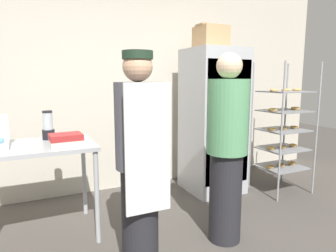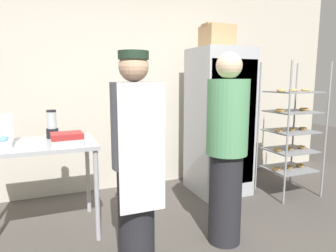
# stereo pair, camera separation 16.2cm
# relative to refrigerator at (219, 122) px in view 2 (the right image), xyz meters

# --- Properties ---
(back_wall) EXTENTS (6.40, 0.12, 3.00)m
(back_wall) POSITION_rel_refrigerator_xyz_m (-0.94, 0.66, 0.58)
(back_wall) COLOR beige
(back_wall) RESTS_ON ground_plane
(refrigerator) EXTENTS (0.67, 0.70, 1.83)m
(refrigerator) POSITION_rel_refrigerator_xyz_m (0.00, 0.00, 0.00)
(refrigerator) COLOR #ADAFB5
(refrigerator) RESTS_ON ground_plane
(baking_rack) EXTENTS (0.62, 0.54, 1.66)m
(baking_rack) POSITION_rel_refrigerator_xyz_m (0.79, -0.42, -0.10)
(baking_rack) COLOR #93969B
(baking_rack) RESTS_ON ground_plane
(prep_counter) EXTENTS (1.02, 0.72, 0.88)m
(prep_counter) POSITION_rel_refrigerator_xyz_m (-2.13, -0.35, -0.14)
(prep_counter) COLOR #ADAFB5
(prep_counter) RESTS_ON ground_plane
(blender_pitcher) EXTENTS (0.11, 0.11, 0.28)m
(blender_pitcher) POSITION_rel_refrigerator_xyz_m (-1.99, -0.15, 0.09)
(blender_pitcher) COLOR black
(blender_pitcher) RESTS_ON prep_counter
(binder_stack) EXTENTS (0.27, 0.22, 0.11)m
(binder_stack) POSITION_rel_refrigerator_xyz_m (-1.88, -0.55, 0.02)
(binder_stack) COLOR silver
(binder_stack) RESTS_ON prep_counter
(cardboard_storage_box) EXTENTS (0.36, 0.34, 0.30)m
(cardboard_storage_box) POSITION_rel_refrigerator_xyz_m (-0.01, 0.08, 1.06)
(cardboard_storage_box) COLOR tan
(cardboard_storage_box) RESTS_ON refrigerator
(person_baker) EXTENTS (0.35, 0.37, 1.65)m
(person_baker) POSITION_rel_refrigerator_xyz_m (-1.43, -1.16, -0.05)
(person_baker) COLOR #232328
(person_baker) RESTS_ON ground_plane
(person_customer) EXTENTS (0.36, 0.36, 1.68)m
(person_customer) POSITION_rel_refrigerator_xyz_m (-0.60, -1.11, -0.06)
(person_customer) COLOR #232328
(person_customer) RESTS_ON ground_plane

